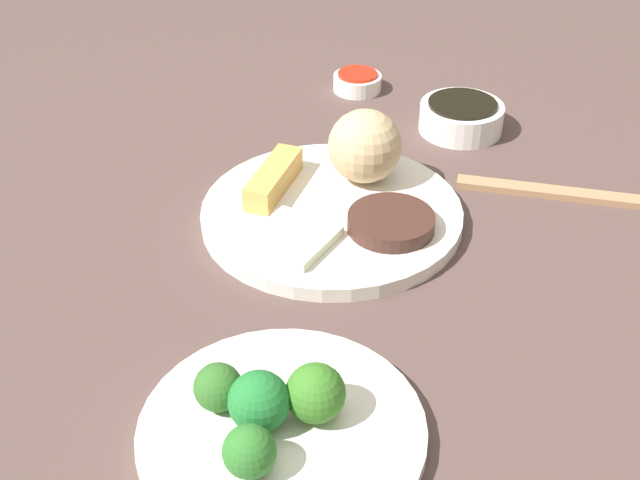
{
  "coord_description": "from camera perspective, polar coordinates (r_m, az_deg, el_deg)",
  "views": [
    {
      "loc": [
        -0.55,
        0.5,
        0.53
      ],
      "look_at": [
        -0.06,
        0.07,
        0.06
      ],
      "focal_mm": 46.75,
      "sensor_mm": 36.0,
      "label": 1
    }
  ],
  "objects": [
    {
      "name": "tabletop",
      "position": [
        0.91,
        1.07,
        0.69
      ],
      "size": [
        2.2,
        2.2,
        0.02
      ],
      "primitive_type": "cube",
      "color": "#4F3C38",
      "rests_on": "ground"
    },
    {
      "name": "main_plate",
      "position": [
        0.9,
        0.71,
        1.76
      ],
      "size": [
        0.28,
        0.28,
        0.02
      ],
      "primitive_type": "cylinder",
      "color": "white",
      "rests_on": "tabletop"
    },
    {
      "name": "rice_scoop",
      "position": [
        0.93,
        3.09,
        6.43
      ],
      "size": [
        0.08,
        0.08,
        0.08
      ],
      "primitive_type": "sphere",
      "color": "tan",
      "rests_on": "main_plate"
    },
    {
      "name": "spring_roll",
      "position": [
        0.92,
        -3.2,
        4.21
      ],
      "size": [
        0.08,
        0.11,
        0.03
      ],
      "primitive_type": "cube",
      "rotation": [
        0.0,
        0.0,
        2.1
      ],
      "color": "tan",
      "rests_on": "main_plate"
    },
    {
      "name": "crab_rangoon_wonton",
      "position": [
        0.84,
        -1.88,
        0.15
      ],
      "size": [
        0.1,
        0.1,
        0.01
      ],
      "primitive_type": "cube",
      "rotation": [
        0.0,
        0.0,
        0.31
      ],
      "color": "beige",
      "rests_on": "main_plate"
    },
    {
      "name": "stir_fry_heap",
      "position": [
        0.86,
        4.89,
        1.22
      ],
      "size": [
        0.09,
        0.09,
        0.02
      ],
      "primitive_type": "cylinder",
      "color": "#3E241D",
      "rests_on": "main_plate"
    },
    {
      "name": "broccoli_plate",
      "position": [
        0.67,
        -2.61,
        -12.99
      ],
      "size": [
        0.23,
        0.23,
        0.01
      ],
      "primitive_type": "cylinder",
      "color": "white",
      "rests_on": "tabletop"
    },
    {
      "name": "broccoli_floret_0",
      "position": [
        0.66,
        -0.31,
        -10.43
      ],
      "size": [
        0.05,
        0.05,
        0.05
      ],
      "primitive_type": "sphere",
      "color": "#367324",
      "rests_on": "broccoli_plate"
    },
    {
      "name": "broccoli_floret_1",
      "position": [
        0.65,
        -4.2,
        -10.96
      ],
      "size": [
        0.05,
        0.05,
        0.05
      ],
      "primitive_type": "sphere",
      "color": "#207230",
      "rests_on": "broccoli_plate"
    },
    {
      "name": "broccoli_floret_2",
      "position": [
        0.62,
        -4.86,
        -14.22
      ],
      "size": [
        0.04,
        0.04,
        0.04
      ],
      "primitive_type": "sphere",
      "color": "#2B6C28",
      "rests_on": "broccoli_plate"
    },
    {
      "name": "broccoli_floret_4",
      "position": [
        0.67,
        -6.99,
        -9.97
      ],
      "size": [
        0.04,
        0.04,
        0.04
      ],
      "primitive_type": "sphere",
      "color": "#2E6325",
      "rests_on": "broccoli_plate"
    },
    {
      "name": "soy_sauce_bowl",
      "position": [
        1.09,
        9.64,
        8.25
      ],
      "size": [
        0.11,
        0.11,
        0.04
      ],
      "primitive_type": "cylinder",
      "color": "white",
      "rests_on": "tabletop"
    },
    {
      "name": "soy_sauce_bowl_liquid",
      "position": [
        1.08,
        9.74,
        9.18
      ],
      "size": [
        0.09,
        0.09,
        0.0
      ],
      "primitive_type": "cylinder",
      "color": "black",
      "rests_on": "soy_sauce_bowl"
    },
    {
      "name": "sauce_ramekin_sweet_and_sour",
      "position": [
        1.19,
        2.57,
        10.71
      ],
      "size": [
        0.07,
        0.07,
        0.02
      ],
      "primitive_type": "cylinder",
      "color": "white",
      "rests_on": "tabletop"
    },
    {
      "name": "sauce_ramekin_sweet_and_sour_liquid",
      "position": [
        1.18,
        2.58,
        11.28
      ],
      "size": [
        0.06,
        0.06,
        0.0
      ],
      "primitive_type": "cylinder",
      "color": "red",
      "rests_on": "sauce_ramekin_sweet_and_sour"
    },
    {
      "name": "chopsticks_pair",
      "position": [
        0.98,
        15.26,
        3.22
      ],
      "size": [
        0.17,
        0.14,
        0.01
      ],
      "primitive_type": "cube",
      "rotation": [
        0.0,
        0.0,
        0.64
      ],
      "color": "#A77B56",
      "rests_on": "tabletop"
    }
  ]
}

